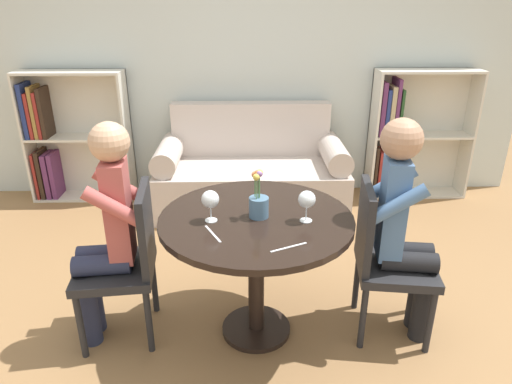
{
  "coord_description": "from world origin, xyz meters",
  "views": [
    {
      "loc": [
        -0.05,
        -2.16,
        1.81
      ],
      "look_at": [
        0.0,
        0.05,
        0.87
      ],
      "focal_mm": 32.0,
      "sensor_mm": 36.0,
      "label": 1
    }
  ],
  "objects_px": {
    "couch": "(251,174)",
    "person_right": "(404,226)",
    "chair_right": "(384,255)",
    "wine_glass_left": "(210,200)",
    "flower_vase": "(259,202)",
    "wine_glass_right": "(307,200)",
    "bookshelf_left": "(66,138)",
    "chair_left": "(127,258)",
    "person_left": "(106,231)",
    "bookshelf_right": "(406,135)"
  },
  "relations": [
    {
      "from": "bookshelf_left",
      "to": "person_left",
      "type": "relative_size",
      "value": 0.96
    },
    {
      "from": "couch",
      "to": "bookshelf_left",
      "type": "relative_size",
      "value": 1.4
    },
    {
      "from": "wine_glass_left",
      "to": "wine_glass_right",
      "type": "relative_size",
      "value": 1.0
    },
    {
      "from": "chair_right",
      "to": "flower_vase",
      "type": "xyz_separation_m",
      "value": [
        -0.7,
        -0.01,
        0.34
      ]
    },
    {
      "from": "wine_glass_left",
      "to": "wine_glass_right",
      "type": "height_order",
      "value": "same"
    },
    {
      "from": "bookshelf_left",
      "to": "chair_left",
      "type": "distance_m",
      "value": 2.28
    },
    {
      "from": "person_right",
      "to": "wine_glass_right",
      "type": "relative_size",
      "value": 7.62
    },
    {
      "from": "couch",
      "to": "chair_right",
      "type": "relative_size",
      "value": 1.89
    },
    {
      "from": "couch",
      "to": "chair_right",
      "type": "distance_m",
      "value": 1.91
    },
    {
      "from": "bookshelf_right",
      "to": "person_left",
      "type": "distance_m",
      "value": 3.07
    },
    {
      "from": "person_left",
      "to": "wine_glass_right",
      "type": "xyz_separation_m",
      "value": [
        1.05,
        -0.06,
        0.2
      ]
    },
    {
      "from": "chair_right",
      "to": "flower_vase",
      "type": "bearing_deg",
      "value": 98.69
    },
    {
      "from": "bookshelf_left",
      "to": "bookshelf_right",
      "type": "xyz_separation_m",
      "value": [
        3.24,
        -0.0,
        0.01
      ]
    },
    {
      "from": "couch",
      "to": "wine_glass_left",
      "type": "xyz_separation_m",
      "value": [
        -0.23,
        -1.82,
        0.55
      ]
    },
    {
      "from": "couch",
      "to": "flower_vase",
      "type": "height_order",
      "value": "flower_vase"
    },
    {
      "from": "chair_right",
      "to": "flower_vase",
      "type": "relative_size",
      "value": 3.39
    },
    {
      "from": "person_right",
      "to": "wine_glass_right",
      "type": "distance_m",
      "value": 0.57
    },
    {
      "from": "bookshelf_right",
      "to": "wine_glass_right",
      "type": "xyz_separation_m",
      "value": [
        -1.24,
        -2.1,
        0.27
      ]
    },
    {
      "from": "bookshelf_left",
      "to": "bookshelf_right",
      "type": "distance_m",
      "value": 3.24
    },
    {
      "from": "person_right",
      "to": "bookshelf_left",
      "type": "bearing_deg",
      "value": 58.53
    },
    {
      "from": "couch",
      "to": "person_right",
      "type": "relative_size",
      "value": 1.33
    },
    {
      "from": "bookshelf_right",
      "to": "bookshelf_left",
      "type": "bearing_deg",
      "value": 179.99
    },
    {
      "from": "chair_right",
      "to": "person_right",
      "type": "xyz_separation_m",
      "value": [
        0.08,
        -0.02,
        0.19
      ]
    },
    {
      "from": "chair_right",
      "to": "wine_glass_left",
      "type": "height_order",
      "value": "wine_glass_left"
    },
    {
      "from": "chair_left",
      "to": "chair_right",
      "type": "bearing_deg",
      "value": 84.05
    },
    {
      "from": "bookshelf_left",
      "to": "flower_vase",
      "type": "relative_size",
      "value": 4.58
    },
    {
      "from": "wine_glass_left",
      "to": "couch",
      "type": "bearing_deg",
      "value": 82.63
    },
    {
      "from": "bookshelf_right",
      "to": "flower_vase",
      "type": "bearing_deg",
      "value": -125.82
    },
    {
      "from": "couch",
      "to": "flower_vase",
      "type": "distance_m",
      "value": 1.85
    },
    {
      "from": "bookshelf_left",
      "to": "wine_glass_right",
      "type": "distance_m",
      "value": 2.92
    },
    {
      "from": "bookshelf_right",
      "to": "chair_left",
      "type": "xyz_separation_m",
      "value": [
        -2.2,
        -2.03,
        -0.1
      ]
    },
    {
      "from": "couch",
      "to": "person_right",
      "type": "bearing_deg",
      "value": -65.97
    },
    {
      "from": "wine_glass_left",
      "to": "person_left",
      "type": "bearing_deg",
      "value": 175.77
    },
    {
      "from": "couch",
      "to": "wine_glass_left",
      "type": "height_order",
      "value": "couch"
    },
    {
      "from": "couch",
      "to": "chair_left",
      "type": "relative_size",
      "value": 1.89
    },
    {
      "from": "wine_glass_left",
      "to": "flower_vase",
      "type": "bearing_deg",
      "value": 8.95
    },
    {
      "from": "person_left",
      "to": "flower_vase",
      "type": "relative_size",
      "value": 4.75
    },
    {
      "from": "bookshelf_left",
      "to": "chair_left",
      "type": "xyz_separation_m",
      "value": [
        1.04,
        -2.03,
        -0.1
      ]
    },
    {
      "from": "couch",
      "to": "chair_left",
      "type": "xyz_separation_m",
      "value": [
        -0.71,
        -1.76,
        0.18
      ]
    },
    {
      "from": "chair_left",
      "to": "person_left",
      "type": "bearing_deg",
      "value": -86.05
    },
    {
      "from": "chair_right",
      "to": "wine_glass_right",
      "type": "xyz_separation_m",
      "value": [
        -0.45,
        -0.07,
        0.37
      ]
    },
    {
      "from": "chair_right",
      "to": "bookshelf_right",
      "type": "bearing_deg",
      "value": -13.56
    },
    {
      "from": "couch",
      "to": "wine_glass_right",
      "type": "relative_size",
      "value": 10.17
    },
    {
      "from": "bookshelf_right",
      "to": "wine_glass_left",
      "type": "relative_size",
      "value": 7.27
    },
    {
      "from": "bookshelf_right",
      "to": "chair_right",
      "type": "xyz_separation_m",
      "value": [
        -0.78,
        -2.03,
        -0.1
      ]
    },
    {
      "from": "chair_right",
      "to": "person_left",
      "type": "height_order",
      "value": "person_left"
    },
    {
      "from": "person_left",
      "to": "chair_left",
      "type": "bearing_deg",
      "value": 93.95
    },
    {
      "from": "bookshelf_left",
      "to": "wine_glass_left",
      "type": "distance_m",
      "value": 2.59
    },
    {
      "from": "chair_right",
      "to": "chair_left",
      "type": "bearing_deg",
      "value": 97.36
    },
    {
      "from": "wine_glass_left",
      "to": "wine_glass_right",
      "type": "distance_m",
      "value": 0.49
    }
  ]
}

